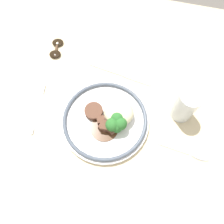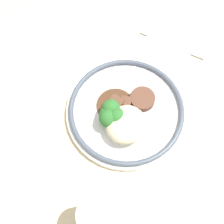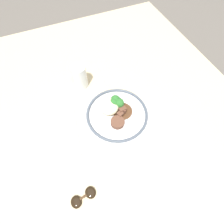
{
  "view_description": "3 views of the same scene",
  "coord_description": "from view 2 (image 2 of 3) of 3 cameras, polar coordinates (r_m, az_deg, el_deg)",
  "views": [
    {
      "loc": [
        0.06,
        -0.24,
        0.7
      ],
      "look_at": [
        -0.01,
        0.02,
        0.07
      ],
      "focal_mm": 35.0,
      "sensor_mm": 36.0,
      "label": 1
    },
    {
      "loc": [
        0.23,
        0.14,
        0.72
      ],
      "look_at": [
        0.0,
        -0.02,
        0.07
      ],
      "focal_mm": 50.0,
      "sensor_mm": 36.0,
      "label": 2
    },
    {
      "loc": [
        -0.37,
        0.17,
        0.71
      ],
      "look_at": [
        -0.02,
        0.02,
        0.07
      ],
      "focal_mm": 28.0,
      "sensor_mm": 36.0,
      "label": 3
    }
  ],
  "objects": [
    {
      "name": "ground_plane",
      "position": [
        0.77,
        1.44,
        -2.57
      ],
      "size": [
        8.0,
        8.0,
        0.0
      ],
      "primitive_type": "plane",
      "color": "#5B5651"
    },
    {
      "name": "dining_table",
      "position": [
        0.75,
        1.47,
        -2.09
      ],
      "size": [
        1.51,
        1.21,
        0.04
      ],
      "color": "beige",
      "rests_on": "ground"
    },
    {
      "name": "plate",
      "position": [
        0.72,
        2.14,
        -0.04
      ],
      "size": [
        0.28,
        0.28,
        0.07
      ],
      "color": "white",
      "rests_on": "dining_table"
    },
    {
      "name": "napkin",
      "position": [
        0.85,
        10.15,
        11.8
      ],
      "size": [
        0.16,
        0.14,
        0.0
      ],
      "color": "white",
      "rests_on": "dining_table"
    },
    {
      "name": "juice_glass",
      "position": [
        0.63,
        -2.83,
        -18.78
      ],
      "size": [
        0.07,
        0.07,
        0.12
      ],
      "color": "#F4AD19",
      "rests_on": "dining_table"
    },
    {
      "name": "fork",
      "position": [
        0.85,
        12.11,
        11.56
      ],
      "size": [
        0.04,
        0.18,
        0.0
      ],
      "rotation": [
        0.0,
        0.0,
        1.73
      ],
      "color": "#B7B7BC",
      "rests_on": "napkin"
    },
    {
      "name": "knife",
      "position": [
        0.72,
        14.41,
        -8.89
      ],
      "size": [
        0.23,
        0.04,
        0.0
      ],
      "rotation": [
        0.0,
        0.0,
        -0.14
      ],
      "color": "#B7B7BC",
      "rests_on": "dining_table"
    },
    {
      "name": "spoon",
      "position": [
        0.71,
        -14.32,
        -16.19
      ],
      "size": [
        0.16,
        0.03,
        0.01
      ],
      "rotation": [
        0.0,
        0.0,
        -0.1
      ],
      "color": "#B7B7BC",
      "rests_on": "dining_table"
    }
  ]
}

